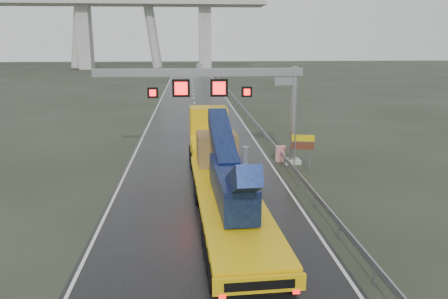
{
  "coord_description": "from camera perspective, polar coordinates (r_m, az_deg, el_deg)",
  "views": [
    {
      "loc": [
        -0.74,
        -13.26,
        8.87
      ],
      "look_at": [
        1.1,
        9.69,
        3.2
      ],
      "focal_mm": 35.0,
      "sensor_mm": 36.0,
      "label": 1
    }
  ],
  "objects": [
    {
      "name": "road",
      "position": [
        54.0,
        -3.73,
        4.37
      ],
      "size": [
        11.0,
        200.0,
        0.02
      ],
      "primitive_type": "cube",
      "color": "black",
      "rests_on": "ground"
    },
    {
      "name": "guardrail",
      "position": [
        44.55,
        4.35,
        3.23
      ],
      "size": [
        0.2,
        140.0,
        1.4
      ],
      "primitive_type": null,
      "color": "gray",
      "rests_on": "ground"
    },
    {
      "name": "sign_gantry",
      "position": [
        31.55,
        0.63,
        7.91
      ],
      "size": [
        14.9,
        1.2,
        7.42
      ],
      "color": "#ACADA8",
      "rests_on": "ground"
    },
    {
      "name": "heavy_haul_truck",
      "position": [
        26.32,
        -0.63,
        -1.49
      ],
      "size": [
        3.93,
        21.17,
        4.95
      ],
      "rotation": [
        0.0,
        0.0,
        0.04
      ],
      "color": "yellow",
      "rests_on": "ground"
    },
    {
      "name": "exit_sign_pair",
      "position": [
        30.89,
        10.26,
        0.52
      ],
      "size": [
        1.55,
        0.36,
        2.68
      ],
      "rotation": [
        0.0,
        0.0,
        -0.19
      ],
      "color": "gray",
      "rests_on": "ground"
    },
    {
      "name": "striped_barrier",
      "position": [
        33.51,
        7.38,
        -0.55
      ],
      "size": [
        0.74,
        0.43,
        1.22
      ],
      "primitive_type": "cube",
      "rotation": [
        0.0,
        0.0,
        0.06
      ],
      "color": "red",
      "rests_on": "ground"
    }
  ]
}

